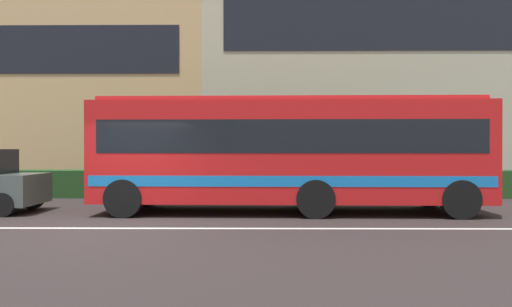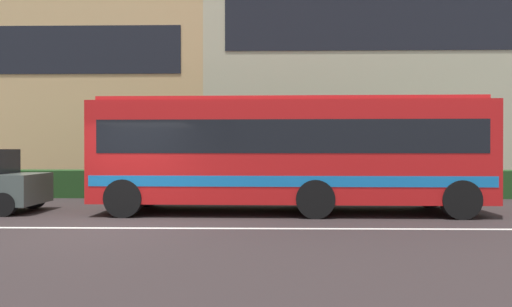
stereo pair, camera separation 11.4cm
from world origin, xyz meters
The scene contains 5 objects.
ground_plane centered at (0.00, 0.00, 0.00)m, with size 160.00×160.00×0.00m, color #2F2626.
lane_centre_line centered at (0.00, 0.00, 0.00)m, with size 60.00×0.16×0.01m, color silver.
hedge_row_far centered at (2.38, 6.80, 0.50)m, with size 21.76×1.10×1.01m, color #20471D.
apartment_block_right centered at (12.97, 14.72, 6.42)m, with size 24.52×9.69×12.83m.
transit_bus centered at (4.12, 2.70, 1.75)m, with size 10.72×2.79×3.18m.
Camera 1 is at (3.33, -10.03, 1.75)m, focal length 31.58 mm.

